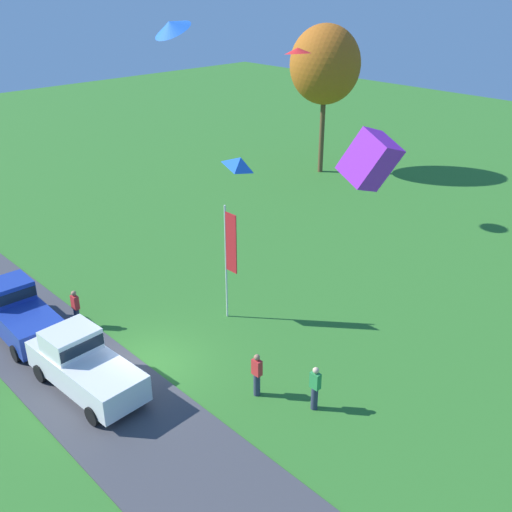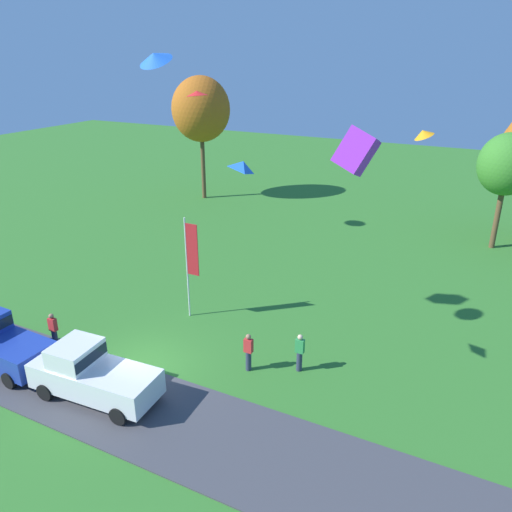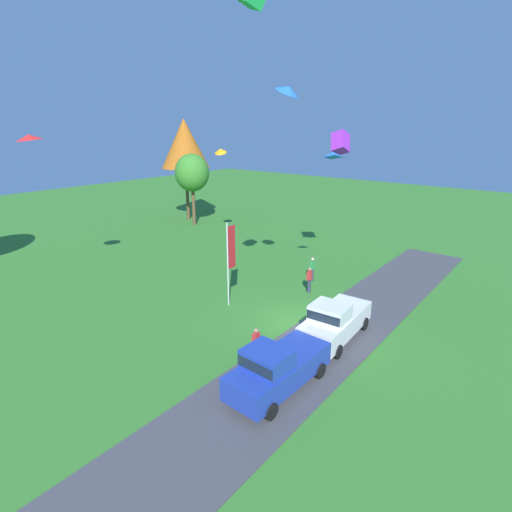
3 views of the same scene
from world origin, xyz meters
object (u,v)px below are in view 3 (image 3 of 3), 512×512
person_beside_suv (309,280)px  tree_far_right (185,144)px  car_pickup_mid_row (276,368)px  flag_banner (230,253)px  person_on_lawn (312,269)px  tree_left_of_center (192,173)px  kite_delta_trailing_tail (288,89)px  kite_delta_over_trees (220,151)px  kite_delta_topmost (29,137)px  car_pickup_by_flagpole (334,321)px  kite_box_high_left (341,143)px  person_watching_sky (256,345)px  kite_diamond_mid_center (333,155)px

person_beside_suv → tree_far_right: (9.68, 22.40, 7.68)m
car_pickup_mid_row → flag_banner: (5.14, 7.15, 2.18)m
person_on_lawn → tree_left_of_center: tree_left_of_center is taller
kite_delta_trailing_tail → car_pickup_mid_row: bearing=-147.0°
car_pickup_mid_row → kite_delta_over_trees: kite_delta_over_trees is taller
kite_delta_trailing_tail → person_beside_suv: bearing=5.6°
kite_delta_topmost → kite_delta_trailing_tail: kite_delta_trailing_tail is taller
car_pickup_by_flagpole → kite_box_high_left: size_ratio=4.01×
person_watching_sky → person_beside_suv: bearing=15.6°
car_pickup_by_flagpole → person_on_lawn: 8.25m
tree_far_right → kite_delta_over_trees: 12.12m
car_pickup_mid_row → kite_diamond_mid_center: size_ratio=5.74×
kite_diamond_mid_center → person_on_lawn: bearing=51.5°
person_on_lawn → kite_delta_trailing_tail: 12.56m
kite_delta_trailing_tail → kite_diamond_mid_center: size_ratio=1.37×
tree_far_right → kite_delta_topmost: size_ratio=7.63×
car_pickup_by_flagpole → kite_delta_topmost: kite_delta_topmost is taller
person_watching_sky → kite_delta_over_trees: (12.64, 14.02, 7.57)m
kite_delta_trailing_tail → kite_diamond_mid_center: 5.12m
person_on_lawn → tree_left_of_center: size_ratio=0.22×
car_pickup_mid_row → flag_banner: flag_banner is taller
person_beside_suv → kite_delta_topmost: kite_delta_topmost is taller
car_pickup_by_flagpole → kite_delta_over_trees: (8.65, 15.87, 7.34)m
person_beside_suv → person_watching_sky: bearing=-164.4°
tree_left_of_center → kite_box_high_left: bearing=-102.9°
tree_far_right → person_beside_suv: bearing=-113.4°
person_watching_sky → tree_left_of_center: tree_left_of_center is taller
tree_left_of_center → kite_diamond_mid_center: 22.53m
car_pickup_by_flagpole → person_on_lawn: (6.43, 5.16, -0.23)m
car_pickup_mid_row → kite_delta_trailing_tail: size_ratio=4.19×
tree_left_of_center → kite_diamond_mid_center: (-7.88, -20.86, 3.20)m
person_beside_suv → flag_banner: (-4.55, 2.77, 2.41)m
car_pickup_by_flagpole → tree_far_right: (14.21, 26.64, 7.45)m
car_pickup_by_flagpole → kite_delta_trailing_tail: (1.08, 3.90, 11.07)m
car_pickup_by_flagpole → tree_far_right: bearing=61.9°
person_on_lawn → car_pickup_mid_row: bearing=-155.4°
car_pickup_by_flagpole → kite_diamond_mid_center: (4.91, 3.25, 7.74)m
car_pickup_mid_row → kite_delta_over_trees: bearing=49.2°
car_pickup_by_flagpole → person_on_lawn: car_pickup_by_flagpole is taller
kite_delta_over_trees → kite_delta_topmost: bearing=174.5°
person_watching_sky → kite_delta_topmost: 17.93m
person_watching_sky → kite_delta_over_trees: size_ratio=1.69×
flag_banner → kite_diamond_mid_center: 8.33m
person_on_lawn → person_beside_suv: size_ratio=1.00×
person_watching_sky → car_pickup_by_flagpole: bearing=-24.9°
person_beside_suv → tree_left_of_center: bearing=67.4°
car_pickup_by_flagpole → kite_diamond_mid_center: bearing=33.5°
kite_delta_topmost → kite_delta_trailing_tail: (7.06, -13.37, 2.36)m
kite_delta_trailing_tail → kite_diamond_mid_center: bearing=-9.7°
kite_box_high_left → kite_delta_trailing_tail: bearing=-174.8°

